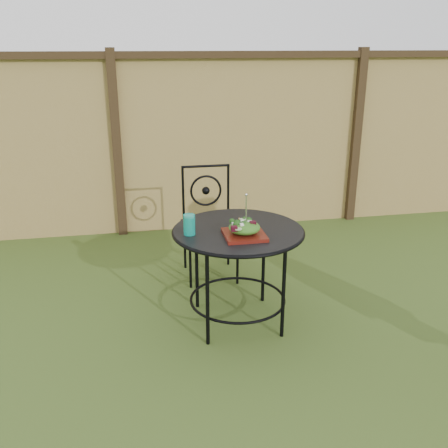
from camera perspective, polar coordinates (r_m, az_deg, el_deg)
name	(u,v)px	position (r m, az deg, el deg)	size (l,w,h in m)	color
ground	(304,325)	(3.76, 9.18, -11.34)	(60.00, 60.00, 0.00)	#2C4516
fence	(241,141)	(5.41, 1.91, 9.44)	(8.00, 0.12, 1.90)	tan
patio_table	(238,248)	(3.51, 1.61, -2.71)	(0.92, 0.92, 0.72)	black
patio_chair	(209,220)	(4.30, -1.74, 0.50)	(0.46, 0.46, 0.95)	black
salad_plate	(244,235)	(3.32, 2.33, -1.24)	(0.27, 0.27, 0.02)	#480F0A
salad	(244,227)	(3.30, 2.34, -0.40)	(0.21, 0.21, 0.08)	#235614
fork	(246,209)	(3.26, 2.55, 1.75)	(0.01, 0.01, 0.18)	silver
drinking_glass	(189,225)	(3.34, -3.99, -0.07)	(0.08, 0.08, 0.14)	#0EA38E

